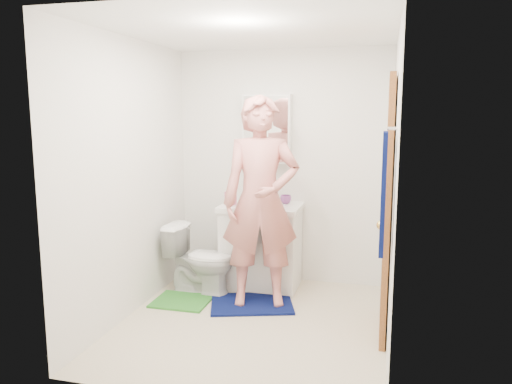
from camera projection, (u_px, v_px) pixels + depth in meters
floor at (253, 324)px, 4.23m from camera, size 2.20×2.40×0.02m
ceiling at (252, 28)px, 3.85m from camera, size 2.20×2.40×0.02m
wall_back at (282, 167)px, 5.20m from camera, size 2.20×0.02×2.40m
wall_front at (199, 212)px, 2.88m from camera, size 2.20×0.02×2.40m
wall_left at (129, 179)px, 4.31m from camera, size 0.02×2.40×2.40m
wall_right at (394, 189)px, 3.77m from camera, size 0.02×2.40×2.40m
vanity_cabinet at (261, 248)px, 5.08m from camera, size 0.75×0.55×0.80m
countertop at (261, 207)px, 5.01m from camera, size 0.79×0.59×0.05m
sink_basin at (261, 206)px, 5.01m from camera, size 0.40×0.40×0.03m
faucet at (266, 196)px, 5.17m from camera, size 0.03×0.03×0.12m
medicine_cabinet at (267, 129)px, 5.10m from camera, size 0.50×0.12×0.70m
mirror_panel at (265, 129)px, 5.04m from camera, size 0.46×0.01×0.66m
door at (387, 207)px, 3.95m from camera, size 0.05×0.80×2.05m
door_knob at (381, 225)px, 3.67m from camera, size 0.07×0.07×0.07m
towel at (383, 194)px, 3.23m from camera, size 0.03×0.24×0.80m
towel_hook at (393, 129)px, 3.16m from camera, size 0.06×0.02×0.02m
toilet at (201, 259)px, 4.90m from camera, size 0.69×0.42×0.68m
bath_mat at (252, 304)px, 4.63m from camera, size 0.87×0.73×0.02m
green_rug at (182, 301)px, 4.70m from camera, size 0.52×0.44×0.02m
soap_dispenser at (231, 195)px, 4.99m from camera, size 0.11×0.12×0.20m
toothbrush_cup at (286, 199)px, 5.07m from camera, size 0.13×0.13×0.09m
man at (261, 202)px, 4.49m from camera, size 0.79×0.62×1.90m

